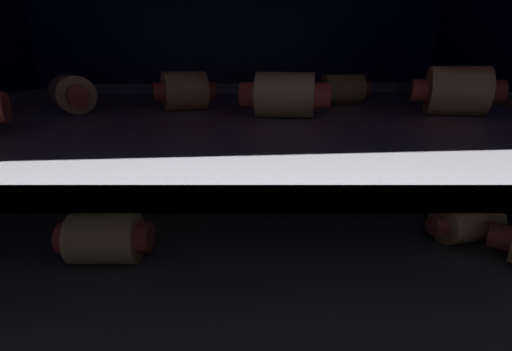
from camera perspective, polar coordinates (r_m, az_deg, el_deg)
oven_wall_back at (r=48.44cm, az=-1.93°, el=10.60°), size 51.95×1.20×41.13cm
oven_rack_lower at (r=28.76cm, az=1.09°, el=-8.72°), size 47.22×42.52×0.60cm
baking_tray_lower at (r=28.41cm, az=1.10°, el=-7.21°), size 39.36×38.24×2.33cm
pig_in_blanket_lower_0 at (r=40.69cm, az=-13.87°, el=2.33°), size 4.21×4.88×3.26cm
pig_in_blanket_lower_1 at (r=23.98cm, az=-22.49°, el=-8.97°), size 5.56×3.46×3.15cm
pig_in_blanket_lower_3 at (r=39.57cm, az=14.32°, el=1.97°), size 5.87×4.56×3.37cm
pig_in_blanket_lower_4 at (r=30.16cm, az=-12.24°, el=-3.31°), size 6.06×2.80×2.59cm
pig_in_blanket_lower_5 at (r=41.53cm, az=20.89°, el=1.81°), size 4.74×5.09×3.00cm
pig_in_blanket_lower_6 at (r=36.81cm, az=2.64°, el=1.02°), size 4.53×5.58×2.92cm
pig_in_blanket_lower_7 at (r=36.37cm, az=-24.51°, el=-0.53°), size 3.32×4.32×3.16cm
pig_in_blanket_lower_8 at (r=28.59cm, az=30.09°, el=-6.31°), size 5.67×3.33×2.72cm
oven_rack_upper at (r=26.28cm, az=1.19°, el=7.65°), size 47.24×42.52×0.62cm
baking_tray_upper at (r=26.16cm, az=1.20°, el=9.36°), size 39.36×38.24×1.85cm
pig_in_blanket_upper_0 at (r=28.98cm, az=-26.88°, el=11.37°), size 4.06×5.24×2.52cm
pig_in_blanket_upper_1 at (r=23.06cm, az=4.55°, el=12.45°), size 5.75×3.53×2.78cm
pig_in_blanket_upper_3 at (r=27.38cm, az=28.89°, el=11.51°), size 5.60×4.12×3.11cm
pig_in_blanket_upper_4 at (r=32.64cm, az=13.40°, el=13.04°), size 4.69×2.50×2.43cm
pig_in_blanket_upper_5 at (r=27.44cm, az=-11.13°, el=12.85°), size 4.63×3.48×2.73cm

